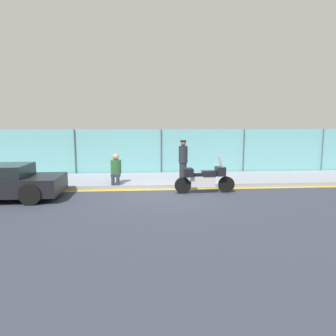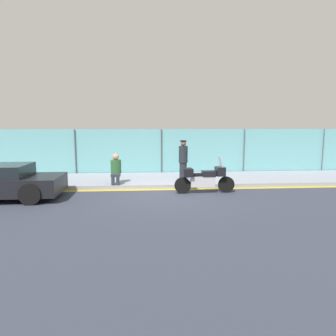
{
  "view_description": "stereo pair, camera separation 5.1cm",
  "coord_description": "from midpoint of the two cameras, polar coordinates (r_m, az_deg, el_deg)",
  "views": [
    {
      "loc": [
        -0.88,
        -10.86,
        2.53
      ],
      "look_at": [
        0.14,
        1.74,
        0.76
      ],
      "focal_mm": 32.0,
      "sensor_mm": 36.0,
      "label": 1
    },
    {
      "loc": [
        -0.83,
        -10.86,
        2.53
      ],
      "look_at": [
        0.14,
        1.74,
        0.76
      ],
      "focal_mm": 32.0,
      "sensor_mm": 36.0,
      "label": 2
    }
  ],
  "objects": [
    {
      "name": "ground_plane",
      "position": [
        11.19,
        0.11,
        -5.1
      ],
      "size": [
        120.0,
        120.0,
        0.0
      ],
      "primitive_type": "plane",
      "color": "#333847"
    },
    {
      "name": "sidewalk",
      "position": [
        13.78,
        -0.77,
        -2.24
      ],
      "size": [
        32.03,
        3.38,
        0.17
      ],
      "color": "#8E93A3",
      "rests_on": "ground_plane"
    },
    {
      "name": "curb_paint_stripe",
      "position": [
        12.05,
        -0.23,
        -4.13
      ],
      "size": [
        32.03,
        0.18,
        0.01
      ],
      "color": "gold",
      "rests_on": "ground_plane"
    },
    {
      "name": "storefront_fence",
      "position": [
        15.39,
        -1.19,
        2.98
      ],
      "size": [
        30.43,
        0.17,
        2.38
      ],
      "color": "#6BB2B7",
      "rests_on": "ground_plane"
    },
    {
      "name": "motorcycle",
      "position": [
        11.46,
        7.02,
        -1.97
      ],
      "size": [
        2.31,
        0.54,
        1.41
      ],
      "rotation": [
        0.0,
        0.0,
        0.03
      ],
      "color": "black",
      "rests_on": "ground_plane"
    },
    {
      "name": "officer_standing",
      "position": [
        13.42,
        3.01,
        1.67
      ],
      "size": [
        0.4,
        0.4,
        1.74
      ],
      "color": "#1E2328",
      "rests_on": "sidewalk"
    },
    {
      "name": "person_seated_on_curb",
      "position": [
        12.46,
        -9.8,
        0.11
      ],
      "size": [
        0.43,
        0.67,
        1.25
      ],
      "color": "#2D3342",
      "rests_on": "sidewalk"
    },
    {
      "name": "parked_car_right_down_street",
      "position": [
        11.91,
        -29.22,
        -2.35
      ],
      "size": [
        4.07,
        2.03,
        1.22
      ],
      "rotation": [
        0.0,
        0.0,
        0.01
      ],
      "color": "black",
      "rests_on": "ground_plane"
    }
  ]
}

